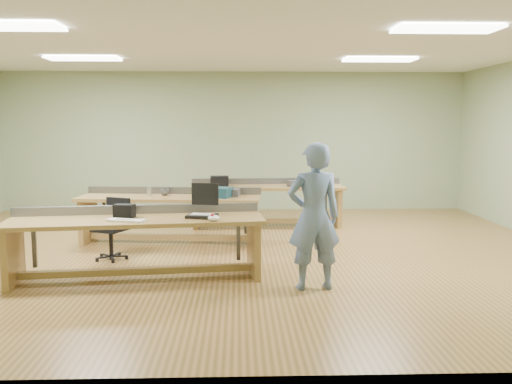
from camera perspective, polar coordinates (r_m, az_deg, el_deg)
The scene contains 21 objects.
floor at distance 8.08m, azimuth -2.47°, elevation -6.31°, with size 10.00×10.00×0.00m, color #9C6D3B.
ceiling at distance 7.93m, azimuth -2.60°, elevation 15.27°, with size 10.00×10.00×0.00m, color silver.
wall_back at distance 11.86m, azimuth -2.31°, elevation 5.32°, with size 10.00×0.04×3.00m, color gray.
wall_front at distance 3.87m, azimuth -3.23°, elevation 1.53°, with size 10.00×0.04×3.00m, color gray.
fluor_panels at distance 7.93m, azimuth -2.59°, elevation 15.06°, with size 6.20×3.50×0.03m.
workbench_front at distance 6.76m, azimuth -12.44°, elevation -4.27°, with size 3.13×1.16×0.86m.
workbench_mid at distance 8.68m, azimuth -9.02°, elevation -1.70°, with size 2.91×1.04×0.86m.
workbench_back at distance 10.00m, azimuth 1.15°, elevation -0.45°, with size 2.81×0.78×0.86m.
person at distance 6.17m, azimuth 6.12°, elevation -2.58°, with size 0.61×0.40×1.68m, color #6779A8.
laptop_base at distance 6.63m, azimuth -5.70°, elevation -2.53°, with size 0.34×0.28×0.04m, color black.
laptop_screen at distance 6.72m, azimuth -5.39°, elevation -0.22°, with size 0.34×0.02×0.27m, color black.
keyboard at distance 6.50m, azimuth -13.54°, elevation -2.93°, with size 0.45×0.15×0.03m, color silver.
trackball_mouse at distance 6.39m, azimuth -4.47°, elevation -2.73°, with size 0.14×0.16×0.07m, color white.
camera_bag at distance 6.78m, azimuth -13.69°, elevation -1.95°, with size 0.24×0.15×0.16m, color black.
task_chair at distance 7.86m, azimuth -14.84°, elevation -4.60°, with size 0.61×0.61×0.85m.
parts_bin_teal at distance 8.43m, azimuth -4.16°, elevation -0.03°, with size 0.44×0.33×0.15m, color #143743.
parts_bin_grey at distance 8.58m, azimuth -3.15°, elevation -0.03°, with size 0.42×0.27×0.11m, color #39383B.
mug at distance 8.74m, azimuth -9.60°, elevation -0.02°, with size 0.13×0.13×0.11m, color #39383B.
drinks_can at distance 8.73m, azimuth -11.16°, elevation 0.01°, with size 0.07×0.07×0.13m, color silver.
storage_box_back at distance 9.91m, azimuth -3.86°, elevation 1.14°, with size 0.33×0.23×0.19m, color black.
tray_back at distance 9.89m, azimuth 4.18°, elevation 0.91°, with size 0.28×0.21×0.11m, color #39383B.
Camera 1 is at (0.09, -7.85, 1.88)m, focal length 38.00 mm.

